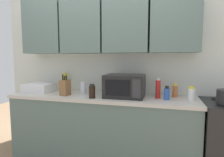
{
  "coord_description": "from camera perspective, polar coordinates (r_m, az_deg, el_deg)",
  "views": [
    {
      "loc": [
        0.79,
        -2.64,
        1.38
      ],
      "look_at": [
        0.13,
        -0.25,
        1.12
      ],
      "focal_mm": 30.81,
      "sensor_mm": 36.0,
      "label": 1
    }
  ],
  "objects": [
    {
      "name": "dish_rack",
      "position": [
        2.94,
        -20.86,
        -2.62
      ],
      "size": [
        0.38,
        0.3,
        0.12
      ],
      "primitive_type": "cube",
      "color": "silver",
      "rests_on": "counter_run"
    },
    {
      "name": "bottle_yellow_mustard",
      "position": [
        2.95,
        -13.82,
        -1.04
      ],
      "size": [
        0.07,
        0.07,
        0.26
      ],
      "color": "gold",
      "rests_on": "counter_run"
    },
    {
      "name": "knife_block",
      "position": [
        2.57,
        -13.73,
        -2.61
      ],
      "size": [
        0.12,
        0.13,
        0.27
      ],
      "color": "brown",
      "rests_on": "counter_run"
    },
    {
      "name": "microwave",
      "position": [
        2.39,
        3.77,
        -2.21
      ],
      "size": [
        0.48,
        0.37,
        0.28
      ],
      "color": "black",
      "rests_on": "counter_run"
    },
    {
      "name": "wall_back_with_cabinets",
      "position": [
        2.69,
        -1.58,
        10.15
      ],
      "size": [
        3.27,
        0.38,
        2.6
      ],
      "color": "silver",
      "rests_on": "ground_plane"
    },
    {
      "name": "bottle_red_sauce",
      "position": [
        2.39,
        13.49,
        -3.02
      ],
      "size": [
        0.06,
        0.06,
        0.24
      ],
      "color": "red",
      "rests_on": "counter_run"
    },
    {
      "name": "bottle_spice_jar",
      "position": [
        2.51,
        18.19,
        -3.51
      ],
      "size": [
        0.06,
        0.06,
        0.17
      ],
      "color": "#BC6638",
      "rests_on": "counter_run"
    },
    {
      "name": "counter_run",
      "position": [
        2.63,
        -3.04,
        -14.66
      ],
      "size": [
        2.4,
        0.63,
        0.9
      ],
      "color": "slate",
      "rests_on": "ground_plane"
    },
    {
      "name": "bottle_soy_dark",
      "position": [
        2.34,
        -5.93,
        -3.86
      ],
      "size": [
        0.08,
        0.08,
        0.17
      ],
      "color": "black",
      "rests_on": "counter_run"
    },
    {
      "name": "bottle_clear_tall",
      "position": [
        2.62,
        -8.59,
        -2.92
      ],
      "size": [
        0.08,
        0.08,
        0.16
      ],
      "color": "silver",
      "rests_on": "counter_run"
    },
    {
      "name": "bottle_white_jar",
      "position": [
        2.36,
        22.51,
        -4.26
      ],
      "size": [
        0.08,
        0.08,
        0.17
      ],
      "color": "white",
      "rests_on": "counter_run"
    },
    {
      "name": "bottle_blue_cleaner",
      "position": [
        2.32,
        15.94,
        -4.3
      ],
      "size": [
        0.06,
        0.06,
        0.16
      ],
      "color": "#2D56B7",
      "rests_on": "counter_run"
    }
  ]
}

